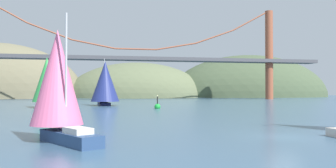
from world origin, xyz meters
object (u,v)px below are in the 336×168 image
Objects in this scene: sailboat_green_sail at (47,81)px; sailboat_pink_spinnaker at (58,82)px; sailboat_navy_sail at (105,82)px; channel_buoy at (157,106)px.

sailboat_pink_spinnaker is (6.75, -44.16, -1.23)m from sailboat_green_sail.
sailboat_green_sail is 1.22× the size of sailboat_pink_spinnaker.
sailboat_navy_sail is at bearing 32.43° from sailboat_green_sail.
channel_buoy is (8.97, -13.42, -4.59)m from sailboat_navy_sail.
channel_buoy is at bearing -56.23° from sailboat_navy_sail.
sailboat_pink_spinnaker is 39.91m from channel_buoy.
sailboat_navy_sail is 12.75m from sailboat_green_sail.
sailboat_navy_sail is 16.78m from channel_buoy.
sailboat_green_sail reaches higher than sailboat_pink_spinnaker.
sailboat_pink_spinnaker is at bearing -81.31° from sailboat_green_sail.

